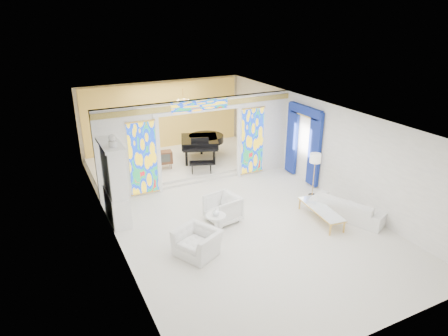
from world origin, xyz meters
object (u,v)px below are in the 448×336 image
coffee_table (321,209)px  grand_piano (203,141)px  tv_console (164,157)px  china_cabinet (115,184)px  sofa (348,207)px  armchair_left (197,242)px  armchair_right (223,209)px

coffee_table → grand_piano: bearing=101.5°
coffee_table → tv_console: size_ratio=2.71×
china_cabinet → sofa: (6.17, -2.84, -0.85)m
armchair_left → armchair_right: 1.80m
china_cabinet → armchair_right: bearing=-27.5°
china_cabinet → tv_console: (2.38, 2.87, -0.56)m
coffee_table → armchair_left: bearing=179.9°
sofa → coffee_table: 0.89m
china_cabinet → grand_piano: size_ratio=0.98×
china_cabinet → armchair_right: china_cabinet is taller
armchair_left → tv_console: 5.60m
armchair_left → armchair_right: bearing=105.4°
armchair_left → armchair_right: (1.32, 1.22, 0.07)m
grand_piano → china_cabinet: bearing=-121.2°
china_cabinet → coffee_table: 5.98m
coffee_table → grand_piano: size_ratio=0.65×
armchair_right → china_cabinet: bearing=-127.9°
coffee_table → tv_console: 6.25m
grand_piano → armchair_left: bearing=-94.2°
coffee_table → armchair_right: bearing=154.4°
coffee_table → grand_piano: 6.02m
grand_piano → tv_console: size_ratio=4.16×
armchair_left → sofa: 4.77m
china_cabinet → armchair_left: 3.10m
tv_console → coffee_table: bearing=-55.1°
armchair_right → armchair_left: bearing=-57.5°
china_cabinet → armchair_left: size_ratio=2.64×
china_cabinet → grand_piano: china_cabinet is taller
china_cabinet → tv_console: 3.77m
grand_piano → armchair_right: bearing=-86.0°
armchair_right → coffee_table: size_ratio=0.49×
armchair_left → grand_piano: size_ratio=0.37×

